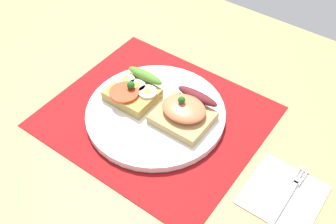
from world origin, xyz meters
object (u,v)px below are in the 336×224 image
object	(u,v)px
sandwich_salmon	(185,112)
napkin	(283,194)
plate	(156,113)
sandwich_egg_tomato	(134,91)
fork	(288,195)

from	to	relation	value
sandwich_salmon	napkin	distance (cm)	23.02
plate	sandwich_egg_tomato	size ratio (longest dim) A/B	2.80
plate	napkin	bearing A→B (deg)	-3.62
plate	sandwich_salmon	size ratio (longest dim) A/B	2.61
fork	plate	bearing A→B (deg)	176.70
sandwich_salmon	plate	bearing A→B (deg)	-163.66
plate	sandwich_salmon	bearing A→B (deg)	16.34
plate	sandwich_salmon	distance (cm)	6.49
napkin	sandwich_salmon	bearing A→B (deg)	171.27
napkin	fork	distance (cm)	0.88
sandwich_egg_tomato	sandwich_salmon	size ratio (longest dim) A/B	0.93
fork	sandwich_egg_tomato	bearing A→B (deg)	176.43
sandwich_salmon	fork	bearing A→B (deg)	-8.18
plate	sandwich_egg_tomato	world-z (taller)	sandwich_egg_tomato
sandwich_salmon	fork	world-z (taller)	sandwich_salmon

